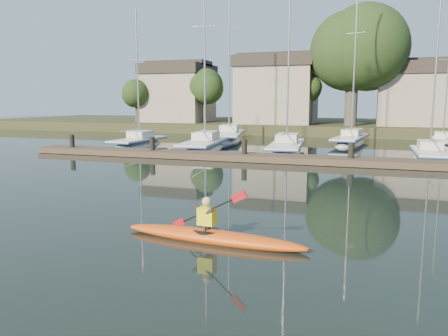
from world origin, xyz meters
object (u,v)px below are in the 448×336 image
(kayak, at_px, (212,234))
(sailboat_5, at_px, (229,142))
(sailboat_0, at_px, (138,148))
(sailboat_6, at_px, (350,145))
(sailboat_2, at_px, (286,155))
(sailboat_7, at_px, (442,148))
(sailboat_1, at_px, (204,152))
(sailboat_3, at_px, (430,162))
(dock, at_px, (295,159))

(kayak, bearing_deg, sailboat_5, 111.15)
(sailboat_0, xyz_separation_m, sailboat_6, (15.44, 7.61, 0.01))
(kayak, distance_m, sailboat_6, 27.64)
(sailboat_2, distance_m, sailboat_6, 8.84)
(sailboat_0, height_order, sailboat_5, sailboat_5)
(kayak, bearing_deg, sailboat_7, 76.07)
(sailboat_1, relative_size, sailboat_3, 1.26)
(sailboat_1, height_order, sailboat_2, sailboat_2)
(sailboat_3, bearing_deg, sailboat_2, 172.85)
(sailboat_5, bearing_deg, kayak, -84.85)
(kayak, distance_m, sailboat_3, 19.80)
(dock, distance_m, sailboat_0, 14.04)
(kayak, bearing_deg, sailboat_2, 99.24)
(sailboat_6, bearing_deg, sailboat_0, -146.80)
(sailboat_1, xyz_separation_m, sailboat_7, (16.57, 8.34, 0.03))
(sailboat_0, relative_size, sailboat_6, 0.75)
(sailboat_6, bearing_deg, sailboat_2, -108.97)
(sailboat_2, relative_size, sailboat_6, 0.99)
(sailboat_3, bearing_deg, sailboat_5, 150.09)
(sailboat_5, height_order, sailboat_7, sailboat_5)
(dock, bearing_deg, sailboat_5, 122.36)
(sailboat_0, xyz_separation_m, sailboat_2, (11.57, -0.33, 0.00))
(dock, height_order, sailboat_2, sailboat_2)
(sailboat_3, distance_m, sailboat_6, 10.31)
(sailboat_7, bearing_deg, sailboat_1, -146.11)
(kayak, bearing_deg, sailboat_0, 127.86)
(sailboat_2, xyz_separation_m, sailboat_6, (3.86, 7.95, 0.01))
(sailboat_1, bearing_deg, dock, -38.75)
(dock, bearing_deg, sailboat_2, 106.08)
(sailboat_5, height_order, sailboat_6, sailboat_5)
(kayak, distance_m, sailboat_5, 28.66)
(kayak, xyz_separation_m, sailboat_0, (-13.35, 19.94, -0.37))
(dock, bearing_deg, sailboat_3, 27.54)
(dock, height_order, sailboat_7, sailboat_7)
(sailboat_2, relative_size, sailboat_3, 1.28)
(sailboat_5, xyz_separation_m, sailboat_7, (17.37, 0.17, 0.03))
(dock, relative_size, sailboat_7, 2.97)
(kayak, relative_size, sailboat_1, 0.33)
(kayak, distance_m, sailboat_0, 24.00)
(sailboat_0, bearing_deg, sailboat_2, -0.74)
(kayak, xyz_separation_m, sailboat_5, (-8.42, 27.39, -0.39))
(sailboat_2, bearing_deg, sailboat_5, 124.99)
(sailboat_3, distance_m, sailboat_7, 9.26)
(dock, xyz_separation_m, sailboat_7, (9.30, 12.90, -0.37))
(sailboat_5, distance_m, sailboat_6, 10.51)
(sailboat_2, relative_size, sailboat_7, 1.31)
(sailboat_0, relative_size, sailboat_7, 1.00)
(sailboat_2, bearing_deg, sailboat_3, -12.65)
(sailboat_0, xyz_separation_m, sailboat_1, (5.74, -0.72, -0.01))
(sailboat_0, xyz_separation_m, sailboat_3, (20.38, -1.44, 0.01))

